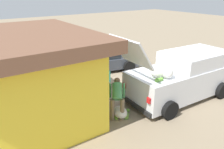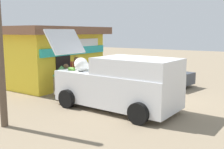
% 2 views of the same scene
% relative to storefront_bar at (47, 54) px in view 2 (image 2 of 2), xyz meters
% --- Properties ---
extents(ground_plane, '(60.00, 60.00, 0.00)m').
position_rel_storefront_bar_xyz_m(ground_plane, '(-0.22, -5.61, -1.55)').
color(ground_plane, gray).
extents(storefront_bar, '(5.41, 4.62, 2.97)m').
position_rel_storefront_bar_xyz_m(storefront_bar, '(0.00, 0.00, 0.00)').
color(storefront_bar, yellow).
rests_on(storefront_bar, ground_plane).
extents(delivery_van, '(2.34, 5.12, 2.83)m').
position_rel_storefront_bar_xyz_m(delivery_van, '(-1.97, -5.71, -0.60)').
color(delivery_van, silver).
rests_on(delivery_van, ground_plane).
extents(parked_sedan, '(2.83, 4.39, 1.15)m').
position_rel_storefront_bar_xyz_m(parked_sedan, '(2.82, -4.64, -0.99)').
color(parked_sedan, '#383D47').
rests_on(parked_sedan, ground_plane).
extents(vendor_standing, '(0.46, 0.51, 1.66)m').
position_rel_storefront_bar_xyz_m(vendor_standing, '(-0.67, -2.59, -0.60)').
color(vendor_standing, navy).
rests_on(vendor_standing, ground_plane).
extents(customer_bending, '(0.71, 0.67, 1.38)m').
position_rel_storefront_bar_xyz_m(customer_bending, '(-1.77, -2.61, -0.71)').
color(customer_bending, '#726047').
rests_on(customer_bending, ground_plane).
extents(unloaded_banana_pile, '(0.65, 0.76, 0.39)m').
position_rel_storefront_bar_xyz_m(unloaded_banana_pile, '(-1.83, -2.72, -1.37)').
color(unloaded_banana_pile, silver).
rests_on(unloaded_banana_pile, ground_plane).
extents(paint_bucket, '(0.28, 0.28, 0.38)m').
position_rel_storefront_bar_xyz_m(paint_bucket, '(2.00, -3.08, -1.36)').
color(paint_bucket, silver).
rests_on(paint_bucket, ground_plane).
extents(utility_pole, '(0.20, 0.20, 4.07)m').
position_rel_storefront_bar_xyz_m(utility_pole, '(-5.30, -3.87, 0.49)').
color(utility_pole, brown).
rests_on(utility_pole, ground_plane).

